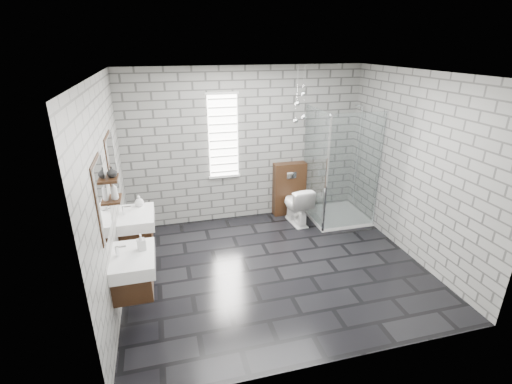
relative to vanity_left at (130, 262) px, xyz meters
name	(u,v)px	position (x,y,z in m)	size (l,w,h in m)	color
floor	(275,268)	(1.91, 0.58, -0.77)	(4.20, 3.60, 0.02)	black
ceiling	(280,72)	(1.91, 0.58, 1.95)	(4.20, 3.60, 0.02)	white
wall_back	(246,146)	(1.91, 2.39, 0.59)	(4.20, 0.02, 2.70)	gray
wall_front	(340,249)	(1.91, -1.23, 0.59)	(4.20, 0.02, 2.70)	gray
wall_left	(108,196)	(-0.20, 0.58, 0.59)	(0.02, 3.60, 2.70)	gray
wall_right	(415,167)	(4.02, 0.58, 0.59)	(0.02, 3.60, 2.70)	gray
vanity_left	(130,262)	(0.00, 0.00, 0.00)	(0.47, 0.70, 1.57)	#3A2211
vanity_right	(134,220)	(0.00, 1.10, 0.00)	(0.47, 0.70, 1.57)	#3A2211
shelf_lower	(115,199)	(-0.12, 0.53, 0.56)	(0.14, 0.30, 0.03)	#3A2211
shelf_upper	(112,178)	(-0.12, 0.53, 0.82)	(0.14, 0.30, 0.03)	#3A2211
window	(223,136)	(1.51, 2.36, 0.79)	(0.56, 0.05, 1.48)	white
cistern_panel	(289,189)	(2.71, 2.28, -0.26)	(0.60, 0.20, 1.00)	#3A2211
flush_plate	(292,175)	(2.71, 2.17, 0.04)	(0.18, 0.01, 0.12)	silver
shower_enclosure	(336,195)	(3.41, 1.76, -0.25)	(1.00, 1.00, 2.03)	white
pendant_cluster	(299,107)	(2.71, 1.95, 1.30)	(0.24, 0.23, 0.91)	silver
toilet	(297,205)	(2.71, 1.87, -0.41)	(0.39, 0.69, 0.70)	white
soap_bottle_a	(141,242)	(0.14, 0.08, 0.19)	(0.09, 0.09, 0.20)	#B2B2B2
soap_bottle_b	(139,201)	(0.08, 1.34, 0.18)	(0.13, 0.13, 0.16)	#B2B2B2
soap_bottle_c	(114,191)	(-0.11, 0.49, 0.69)	(0.08, 0.08, 0.21)	#B2B2B2
vase	(112,172)	(-0.11, 0.53, 0.90)	(0.12, 0.12, 0.12)	#B2B2B2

